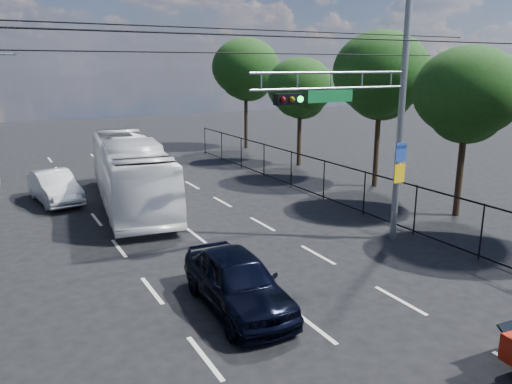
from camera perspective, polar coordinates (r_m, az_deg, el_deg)
lane_markings at (r=21.57m, az=-8.89°, el=-3.37°), size 6.12×38.00×0.01m
signal_mast at (r=18.09m, az=13.60°, el=9.97°), size 6.43×0.39×9.50m
utility_wires at (r=15.81m, az=-3.24°, el=16.99°), size 22.00×5.04×0.74m
fence_right at (r=23.37m, az=10.40°, el=0.57°), size 0.06×34.03×2.00m
tree_right_b at (r=23.13m, az=22.99°, el=9.65°), size 4.50×4.50×7.31m
tree_right_c at (r=27.66m, az=14.05°, el=12.32°), size 5.10×5.10×8.29m
tree_right_d at (r=32.98m, az=5.07°, el=11.40°), size 4.32×4.32×7.02m
tree_right_e at (r=39.94m, az=-1.17°, el=13.49°), size 5.28×5.28×8.58m
navy_hatchback at (r=13.76m, az=-2.14°, el=-10.14°), size 2.12×4.75×1.59m
white_bus at (r=24.22m, az=-14.15°, el=2.18°), size 4.15×11.63×3.17m
white_van at (r=26.09m, az=-22.04°, el=0.55°), size 2.17×4.76×1.51m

